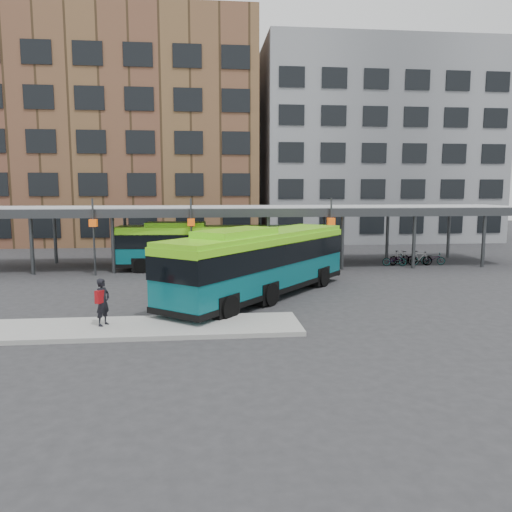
% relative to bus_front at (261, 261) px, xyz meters
% --- Properties ---
extents(ground, '(120.00, 120.00, 0.00)m').
position_rel_bus_front_xyz_m(ground, '(-0.58, -2.24, -1.85)').
color(ground, '#28282B').
rests_on(ground, ground).
extents(boarding_island, '(14.00, 3.00, 0.18)m').
position_rel_bus_front_xyz_m(boarding_island, '(-6.08, -5.24, -1.76)').
color(boarding_island, gray).
rests_on(boarding_island, ground).
extents(canopy, '(40.00, 6.53, 4.80)m').
position_rel_bus_front_xyz_m(canopy, '(-0.64, 10.62, 2.05)').
color(canopy, '#999B9E').
rests_on(canopy, ground).
extents(building_brick, '(26.00, 14.00, 22.00)m').
position_rel_bus_front_xyz_m(building_brick, '(-10.58, 29.76, 9.15)').
color(building_brick, brown).
rests_on(building_brick, ground).
extents(building_grey, '(24.00, 14.00, 20.00)m').
position_rel_bus_front_xyz_m(building_grey, '(15.42, 29.76, 8.15)').
color(building_grey, slate).
rests_on(building_grey, ground).
extents(bus_front, '(10.30, 11.73, 3.56)m').
position_rel_bus_front_xyz_m(bus_front, '(0.00, 0.00, 0.00)').
color(bus_front, '#08525A').
rests_on(bus_front, ground).
extents(bus_rear, '(11.77, 3.28, 3.20)m').
position_rel_bus_front_xyz_m(bus_rear, '(-2.77, 9.05, -0.19)').
color(bus_rear, '#08525A').
rests_on(bus_rear, ground).
extents(pedestrian, '(0.70, 0.79, 1.82)m').
position_rel_bus_front_xyz_m(pedestrian, '(-6.65, -5.07, -0.75)').
color(pedestrian, black).
rests_on(pedestrian, boarding_island).
extents(bike_rack, '(4.72, 1.38, 1.05)m').
position_rel_bus_front_xyz_m(bike_rack, '(11.81, 9.64, -1.38)').
color(bike_rack, slate).
rests_on(bike_rack, ground).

